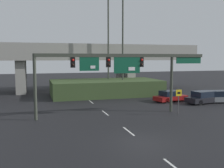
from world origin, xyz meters
TOP-DOWN VIEW (x-y plane):
  - ground_plane at (0.00, 0.00)m, footprint 160.00×160.00m
  - lane_markings at (0.00, 12.76)m, footprint 0.14×36.53m
  - signal_gantry at (1.17, 8.14)m, footprint 16.89×0.44m
  - speed_limit_sign at (6.55, 6.51)m, footprint 0.60×0.11m
  - highway_light_pole_near at (5.98, 21.60)m, footprint 0.70×0.36m
  - highway_light_pole_far at (4.22, 23.23)m, footprint 0.70×0.36m
  - overpass_bridge at (0.00, 28.22)m, footprint 41.07×8.18m
  - grass_embankment at (3.32, 21.52)m, footprint 15.75×7.94m
  - parked_sedan_near_right at (9.73, 13.85)m, footprint 4.64×2.82m
  - parked_sedan_mid_right at (12.94, 11.43)m, footprint 4.92×2.63m
  - parked_sedan_far_right at (15.12, 11.37)m, footprint 4.70×2.56m

SIDE VIEW (x-z plane):
  - ground_plane at x=0.00m, z-range 0.00..0.00m
  - lane_markings at x=0.00m, z-range 0.00..0.01m
  - parked_sedan_near_right at x=9.73m, z-range -0.05..1.31m
  - parked_sedan_far_right at x=15.12m, z-range -0.06..1.41m
  - parked_sedan_mid_right at x=12.94m, z-range -0.06..1.42m
  - grass_embankment at x=3.32m, z-range 0.00..2.22m
  - speed_limit_sign at x=6.55m, z-range 0.38..2.87m
  - signal_gantry at x=1.17m, z-range 1.87..7.74m
  - overpass_bridge at x=0.00m, z-range 1.66..9.32m
  - highway_light_pole_near at x=5.98m, z-range 0.38..16.07m
  - highway_light_pole_far at x=4.22m, z-range 0.38..18.01m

